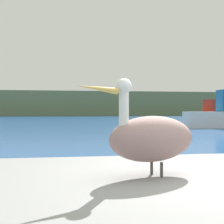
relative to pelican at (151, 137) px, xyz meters
name	(u,v)px	position (x,y,z in m)	size (l,w,h in m)	color
hillside_backdrop	(69,104)	(0.76, 78.40, 1.91)	(140.00, 14.23, 5.90)	#6B7A51
pier_dock	(153,210)	(0.01, 0.01, -0.71)	(3.84, 2.84, 0.66)	gray
pelican	(151,137)	(0.00, 0.00, 0.00)	(1.30, 0.77, 0.94)	gray
fishing_boat_white	(221,116)	(10.97, 19.30, -0.14)	(5.35, 1.57, 3.91)	white
fishing_boat_orange	(218,114)	(15.94, 29.28, -0.15)	(6.84, 3.38, 5.50)	orange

